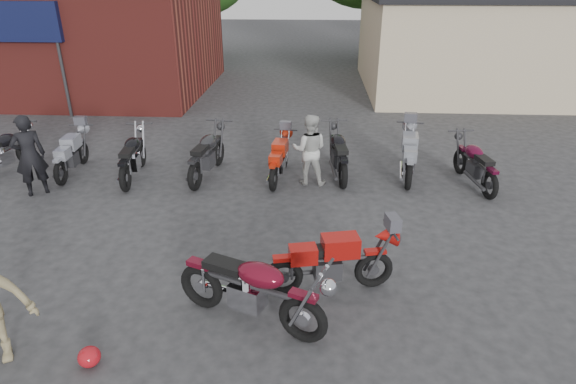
# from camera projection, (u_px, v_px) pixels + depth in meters

# --- Properties ---
(ground) EXTENTS (90.00, 90.00, 0.00)m
(ground) POSITION_uv_depth(u_px,v_px,m) (208.00, 318.00, 6.77)
(ground) COLOR #2C2C2E
(brick_building) EXTENTS (12.00, 8.00, 4.00)m
(brick_building) POSITION_uv_depth(u_px,v_px,m) (54.00, 38.00, 19.08)
(brick_building) COLOR maroon
(brick_building) RESTS_ON ground
(stucco_building) EXTENTS (10.00, 8.00, 3.50)m
(stucco_building) POSITION_uv_depth(u_px,v_px,m) (494.00, 45.00, 19.19)
(stucco_building) COLOR tan
(stucco_building) RESTS_ON ground
(vintage_motorcycle) EXTENTS (2.31, 1.53, 1.28)m
(vintage_motorcycle) POSITION_uv_depth(u_px,v_px,m) (252.00, 285.00, 6.40)
(vintage_motorcycle) COLOR #5B0B1B
(vintage_motorcycle) RESTS_ON ground
(sportbike) EXTENTS (2.01, 1.01, 1.11)m
(sportbike) POSITION_uv_depth(u_px,v_px,m) (332.00, 259.00, 7.13)
(sportbike) COLOR #AB120E
(sportbike) RESTS_ON ground
(helmet) EXTENTS (0.34, 0.34, 0.26)m
(helmet) POSITION_uv_depth(u_px,v_px,m) (89.00, 357.00, 5.91)
(helmet) COLOR #AC121A
(helmet) RESTS_ON ground
(person_dark) EXTENTS (0.77, 0.72, 1.77)m
(person_dark) POSITION_uv_depth(u_px,v_px,m) (29.00, 156.00, 10.16)
(person_dark) COLOR black
(person_dark) RESTS_ON ground
(person_light) EXTENTS (0.82, 0.66, 1.61)m
(person_light) POSITION_uv_depth(u_px,v_px,m) (310.00, 150.00, 10.72)
(person_light) COLOR #B6B7B2
(person_light) RESTS_ON ground
(row_bike_0) EXTENTS (0.95, 2.09, 1.17)m
(row_bike_0) POSITION_uv_depth(u_px,v_px,m) (3.00, 150.00, 11.39)
(row_bike_0) COLOR black
(row_bike_0) RESTS_ON ground
(row_bike_1) EXTENTS (0.75, 1.89, 1.07)m
(row_bike_1) POSITION_uv_depth(u_px,v_px,m) (71.00, 152.00, 11.38)
(row_bike_1) COLOR #989BA6
(row_bike_1) RESTS_ON ground
(row_bike_2) EXTENTS (0.87, 2.09, 1.18)m
(row_bike_2) POSITION_uv_depth(u_px,v_px,m) (132.00, 154.00, 11.11)
(row_bike_2) COLOR black
(row_bike_2) RESTS_ON ground
(row_bike_3) EXTENTS (1.00, 2.20, 1.23)m
(row_bike_3) POSITION_uv_depth(u_px,v_px,m) (207.00, 152.00, 11.17)
(row_bike_3) COLOR #232325
(row_bike_3) RESTS_ON ground
(row_bike_4) EXTENTS (0.81, 1.88, 1.05)m
(row_bike_4) POSITION_uv_depth(u_px,v_px,m) (279.00, 157.00, 11.08)
(row_bike_4) COLOR red
(row_bike_4) RESTS_ON ground
(row_bike_5) EXTENTS (0.90, 2.14, 1.21)m
(row_bike_5) POSITION_uv_depth(u_px,v_px,m) (339.00, 151.00, 11.26)
(row_bike_5) COLOR black
(row_bike_5) RESTS_ON ground
(row_bike_6) EXTENTS (0.96, 2.11, 1.18)m
(row_bike_6) POSITION_uv_depth(u_px,v_px,m) (409.00, 153.00, 11.18)
(row_bike_6) COLOR gray
(row_bike_6) RESTS_ON ground
(row_bike_7) EXTENTS (0.97, 2.04, 1.13)m
(row_bike_7) POSITION_uv_depth(u_px,v_px,m) (475.00, 161.00, 10.74)
(row_bike_7) COLOR #4A0922
(row_bike_7) RESTS_ON ground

